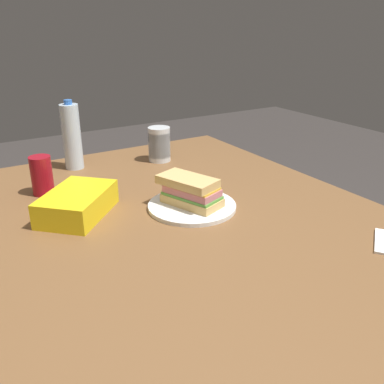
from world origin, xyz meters
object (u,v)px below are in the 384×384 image
dining_table (176,251)px  sandwich (191,191)px  paper_plate (192,206)px  chip_bag (77,203)px  water_bottle_tall (72,137)px  plastic_cup_stack (159,144)px  soda_can_red (42,175)px

dining_table → sandwich: size_ratio=7.35×
paper_plate → chip_bag: bearing=66.9°
dining_table → sandwich: bearing=-52.0°
paper_plate → water_bottle_tall: bearing=19.0°
paper_plate → plastic_cup_stack: plastic_cup_stack is taller
sandwich → soda_can_red: 0.47m
water_bottle_tall → chip_bag: bearing=164.2°
paper_plate → plastic_cup_stack: 0.47m
water_bottle_tall → plastic_cup_stack: (-0.09, -0.31, -0.05)m
paper_plate → chip_bag: 0.32m
sandwich → chip_bag: size_ratio=0.87×
plastic_cup_stack → chip_bag: bearing=127.0°
soda_can_red → chip_bag: (-0.21, -0.04, -0.03)m
sandwich → plastic_cup_stack: plastic_cup_stack is taller
paper_plate → sandwich: size_ratio=1.28×
chip_bag → water_bottle_tall: 0.43m
dining_table → paper_plate: size_ratio=5.73×
sandwich → soda_can_red: (0.33, 0.34, 0.01)m
dining_table → plastic_cup_stack: 0.58m
water_bottle_tall → dining_table: bearing=-171.4°
paper_plate → water_bottle_tall: (0.53, 0.18, 0.11)m
dining_table → paper_plate: (0.07, -0.09, 0.09)m
sandwich → water_bottle_tall: water_bottle_tall is taller
sandwich → chip_bag: sandwich is taller
chip_bag → water_bottle_tall: size_ratio=0.92×
dining_table → plastic_cup_stack: bearing=-23.0°
soda_can_red → dining_table: bearing=-148.3°
sandwich → paper_plate: bearing=-133.1°
water_bottle_tall → plastic_cup_stack: 0.32m
plastic_cup_stack → dining_table: bearing=157.0°
chip_bag → water_bottle_tall: bearing=-151.7°
chip_bag → plastic_cup_stack: plastic_cup_stack is taller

